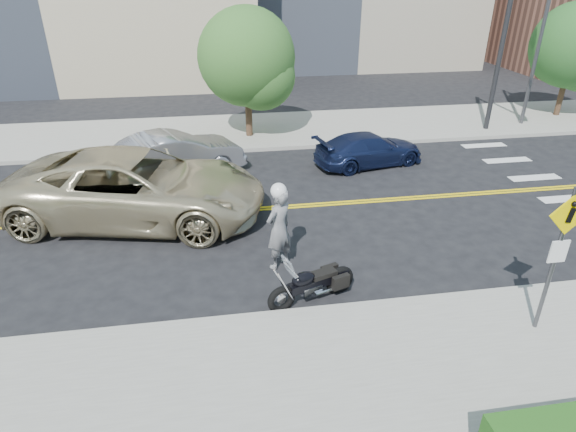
% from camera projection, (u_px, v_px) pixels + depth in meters
% --- Properties ---
extents(ground_plane, '(120.00, 120.00, 0.00)m').
position_uv_depth(ground_plane, '(280.00, 207.00, 14.50)').
color(ground_plane, black).
rests_on(ground_plane, ground).
extents(sidewalk_near, '(60.00, 5.00, 0.15)m').
position_uv_depth(sidewalk_near, '(344.00, 404.00, 7.90)').
color(sidewalk_near, '#9E9B91').
rests_on(sidewalk_near, ground_plane).
extents(sidewalk_far, '(60.00, 5.00, 0.15)m').
position_uv_depth(sidewalk_far, '(255.00, 131.00, 21.04)').
color(sidewalk_far, '#9E9B91').
rests_on(sidewalk_far, ground_plane).
extents(lamp_post, '(0.16, 0.16, 8.00)m').
position_uv_depth(lamp_post, '(543.00, 29.00, 19.95)').
color(lamp_post, '#4C4C51').
rests_on(lamp_post, sidewalk_far).
extents(traffic_light, '(0.28, 4.50, 7.00)m').
position_uv_depth(traffic_light, '(521.00, 20.00, 18.18)').
color(traffic_light, black).
rests_on(traffic_light, sidewalk_far).
extents(pedestrian_sign, '(0.78, 0.08, 3.00)m').
position_uv_depth(pedestrian_sign, '(559.00, 248.00, 8.65)').
color(pedestrian_sign, '#4C4C51').
rests_on(pedestrian_sign, sidewalk_near).
extents(motorcyclist, '(0.89, 0.84, 2.18)m').
position_uv_depth(motorcyclist, '(279.00, 227.00, 11.18)').
color(motorcyclist, '#BDBCC1').
rests_on(motorcyclist, ground).
extents(motorcycle, '(2.13, 1.25, 1.24)m').
position_uv_depth(motorcycle, '(313.00, 276.00, 10.21)').
color(motorcycle, black).
rests_on(motorcycle, ground).
extents(suv, '(7.64, 4.71, 1.97)m').
position_uv_depth(suv, '(137.00, 187.00, 13.42)').
color(suv, '#BEB08B').
rests_on(suv, ground).
extents(parked_car_silver, '(4.98, 3.37, 1.55)m').
position_uv_depth(parked_car_silver, '(174.00, 155.00, 16.27)').
color(parked_car_silver, gray).
rests_on(parked_car_silver, ground).
extents(parked_car_blue, '(4.29, 2.47, 1.17)m').
position_uv_depth(parked_car_blue, '(369.00, 149.00, 17.39)').
color(parked_car_blue, '#182249').
rests_on(parked_car_blue, ground).
extents(tree_far_a, '(3.82, 3.82, 5.22)m').
position_uv_depth(tree_far_a, '(247.00, 57.00, 18.79)').
color(tree_far_a, '#382619').
rests_on(tree_far_a, ground).
extents(tree_far_b, '(3.75, 3.75, 5.19)m').
position_uv_depth(tree_far_b, '(574.00, 45.00, 21.56)').
color(tree_far_b, '#382619').
rests_on(tree_far_b, ground).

